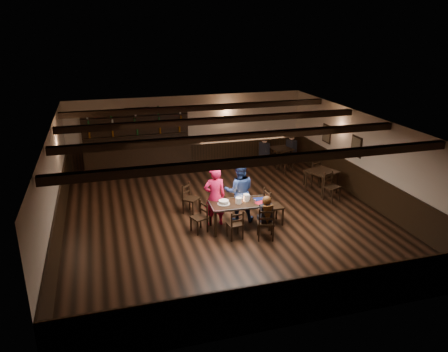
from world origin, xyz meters
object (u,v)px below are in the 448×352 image
object	(u,v)px
cake	(224,202)
chair_near_left	(236,223)
chair_near_right	(266,221)
bar_counter	(138,152)
dining_table	(240,205)
man_blue	(239,191)
woman_pink	(215,196)

from	to	relation	value
cake	chair_near_left	bearing A→B (deg)	-76.18
chair_near_left	chair_near_right	world-z (taller)	chair_near_right
chair_near_right	bar_counter	xyz separation A→B (m)	(-2.58, 6.42, 0.20)
dining_table	cake	xyz separation A→B (m)	(-0.44, 0.04, 0.12)
man_blue	dining_table	bearing A→B (deg)	86.72
man_blue	bar_counter	world-z (taller)	bar_counter
chair_near_right	man_blue	size ratio (longest dim) A/B	0.52
bar_counter	cake	bearing A→B (deg)	-72.98
woman_pink	dining_table	bearing A→B (deg)	145.62
chair_near_left	woman_pink	world-z (taller)	woman_pink
woman_pink	bar_counter	bearing A→B (deg)	-71.99
man_blue	cake	bearing A→B (deg)	51.98
dining_table	chair_near_right	xyz separation A→B (m)	(0.44, -0.82, -0.14)
man_blue	woman_pink	bearing A→B (deg)	20.58
chair_near_right	cake	xyz separation A→B (m)	(-0.87, 0.86, 0.27)
chair_near_right	bar_counter	world-z (taller)	bar_counter
woman_pink	cake	size ratio (longest dim) A/B	5.00
chair_near_right	cake	distance (m)	1.26
dining_table	bar_counter	bearing A→B (deg)	110.92
man_blue	cake	xyz separation A→B (m)	(-0.59, -0.47, -0.07)
dining_table	chair_near_right	bearing A→B (deg)	-61.98
chair_near_left	cake	xyz separation A→B (m)	(-0.15, 0.62, 0.33)
woman_pink	bar_counter	xyz separation A→B (m)	(-1.56, 5.18, -0.11)
dining_table	bar_counter	size ratio (longest dim) A/B	0.40
man_blue	cake	size ratio (longest dim) A/B	5.22
chair_near_right	cake	bearing A→B (deg)	135.49
cake	man_blue	bearing A→B (deg)	38.78
chair_near_left	bar_counter	bearing A→B (deg)	106.71
dining_table	cake	distance (m)	0.46
chair_near_left	woman_pink	distance (m)	1.10
dining_table	woman_pink	world-z (taller)	woman_pink
man_blue	chair_near_right	bearing A→B (deg)	115.38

